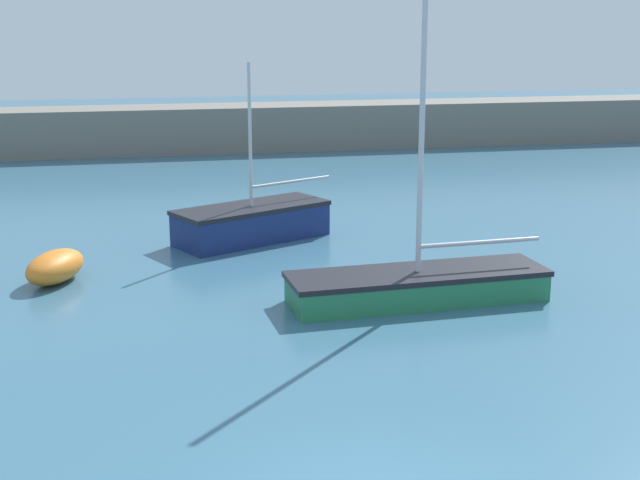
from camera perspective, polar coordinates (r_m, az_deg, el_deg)
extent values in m
cube|color=slate|center=(42.11, -8.10, 7.07)|extent=(60.96, 2.87, 2.08)
cube|color=navy|center=(25.18, -4.39, 0.97)|extent=(4.60, 3.38, 0.88)
cube|color=black|center=(25.07, -4.41, 2.08)|extent=(4.70, 3.45, 0.12)
cylinder|color=silver|center=(24.73, -4.50, 6.57)|extent=(0.09, 0.09, 4.08)
cylinder|color=silver|center=(25.73, -1.88, 3.75)|extent=(2.50, 1.28, 0.07)
cube|color=#287A4C|center=(19.95, 6.25, -3.12)|extent=(5.79, 1.92, 0.57)
cube|color=black|center=(19.85, 6.27, -2.16)|extent=(5.91, 1.96, 0.12)
cylinder|color=silver|center=(19.17, 6.55, 7.63)|extent=(0.12, 0.12, 6.91)
cylinder|color=silver|center=(20.25, 10.16, -0.16)|extent=(2.91, 0.26, 0.10)
ellipsoid|color=orange|center=(22.11, -16.59, -1.65)|extent=(1.80, 2.23, 0.76)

